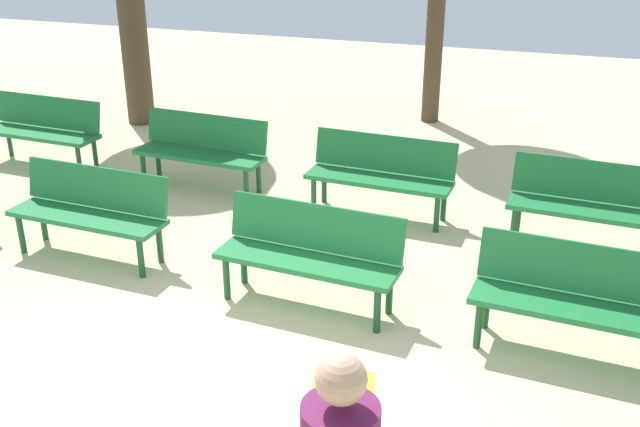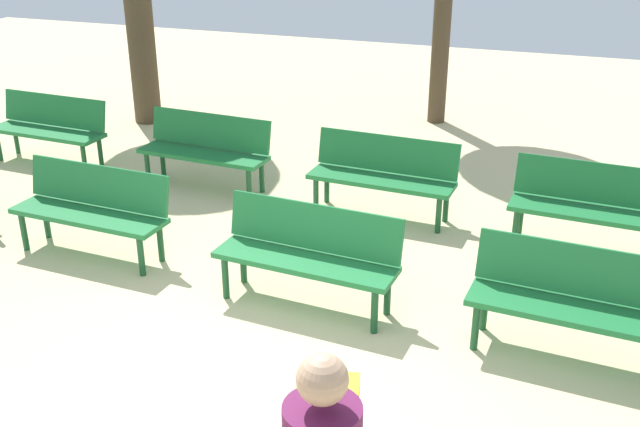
% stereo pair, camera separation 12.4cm
% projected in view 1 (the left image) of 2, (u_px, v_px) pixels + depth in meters
% --- Properties ---
extents(ground_plane, '(26.35, 26.35, 0.00)m').
position_uv_depth(ground_plane, '(221.00, 403.00, 5.32)').
color(ground_plane, beige).
extents(bench_r0_c1, '(1.62, 0.56, 0.87)m').
position_uv_depth(bench_r0_c1, '(91.00, 207.00, 7.26)').
color(bench_r0_c1, '#1E7238').
rests_on(bench_r0_c1, ground_plane).
extents(bench_r0_c2, '(1.63, 0.60, 0.87)m').
position_uv_depth(bench_r0_c2, '(310.00, 250.00, 6.40)').
color(bench_r0_c2, '#1E7238').
rests_on(bench_r0_c2, ground_plane).
extents(bench_r0_c3, '(1.63, 0.59, 0.87)m').
position_uv_depth(bench_r0_c3, '(579.00, 295.00, 5.71)').
color(bench_r0_c3, '#1E7238').
rests_on(bench_r0_c3, ground_plane).
extents(bench_r1_c0, '(1.62, 0.56, 0.87)m').
position_uv_depth(bench_r1_c0, '(43.00, 127.00, 9.67)').
color(bench_r1_c0, '#1E7238').
rests_on(bench_r1_c0, ground_plane).
extents(bench_r1_c1, '(1.63, 0.58, 0.87)m').
position_uv_depth(bench_r1_c1, '(202.00, 147.00, 8.92)').
color(bench_r1_c1, '#1E7238').
rests_on(bench_r1_c1, ground_plane).
extents(bench_r1_c2, '(1.62, 0.57, 0.87)m').
position_uv_depth(bench_r1_c2, '(381.00, 171.00, 8.17)').
color(bench_r1_c2, '#1E7238').
rests_on(bench_r1_c2, ground_plane).
extents(bench_r1_c3, '(1.63, 0.58, 0.87)m').
position_uv_depth(bench_r1_c3, '(592.00, 201.00, 7.40)').
color(bench_r1_c3, '#1E7238').
rests_on(bench_r1_c3, ground_plane).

